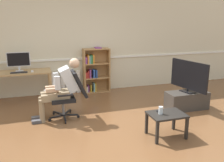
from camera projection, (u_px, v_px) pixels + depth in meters
name	position (u px, v px, depth m)	size (l,w,h in m)	color
ground_plane	(118.00, 130.00, 4.48)	(18.00, 18.00, 0.00)	brown
back_wall	(87.00, 42.00, 6.59)	(12.00, 0.13, 2.70)	beige
computer_desk	(21.00, 76.00, 5.80)	(1.38, 0.60, 0.76)	tan
imac_monitor	(19.00, 60.00, 5.77)	(0.53, 0.14, 0.45)	silver
keyboard	(19.00, 72.00, 5.64)	(0.37, 0.12, 0.02)	black
computer_mouse	(32.00, 71.00, 5.74)	(0.06, 0.10, 0.03)	white
bookshelf	(95.00, 71.00, 6.63)	(0.71, 0.29, 1.22)	#AD7F4C
radiator	(65.00, 82.00, 6.56)	(0.80, 0.08, 0.61)	white
office_chair	(70.00, 93.00, 4.93)	(0.80, 0.61, 0.97)	black
person_seated	(61.00, 87.00, 4.84)	(0.99, 0.40, 1.22)	#937F60
tv_stand	(187.00, 100.00, 5.47)	(0.92, 0.42, 0.39)	#3D3833
tv_screen	(189.00, 76.00, 5.33)	(0.26, 1.01, 0.69)	black
coffee_table	(167.00, 117.00, 4.15)	(0.61, 0.45, 0.42)	black
drinking_glass	(161.00, 110.00, 4.10)	(0.07, 0.07, 0.13)	silver
spare_remote	(159.00, 112.00, 4.17)	(0.04, 0.15, 0.02)	black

